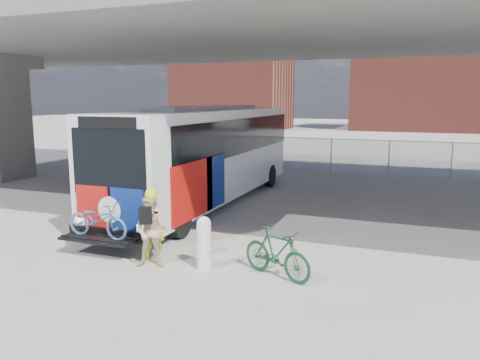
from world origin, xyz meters
The scene contains 9 objects.
ground centered at (0.00, 0.00, 0.00)m, with size 160.00×160.00×0.00m, color #9E9991.
bus centered at (-2.00, 2.58, 2.11)m, with size 2.67×12.90×3.69m.
overpass centered at (0.00, 4.00, 6.54)m, with size 40.00×16.00×7.95m.
chainlink_fence centered at (0.00, 12.00, 1.42)m, with size 30.00×0.06×30.00m.
brick_buildings centered at (1.23, 48.23, 5.42)m, with size 54.00×22.00×12.00m.
bollard centered at (0.89, -3.86, 0.68)m, with size 0.33×0.33×1.27m.
cyclist_hivis centered at (-0.57, -3.74, 0.87)m, with size 0.68×0.54×1.81m.
cyclist_tan centered at (-0.30, -4.16, 0.90)m, with size 1.02×0.91×1.92m.
bike_parked centered at (2.62, -3.74, 0.57)m, with size 0.53×1.89×1.13m, color #143F28.
Camera 1 is at (5.44, -13.34, 3.95)m, focal length 35.00 mm.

